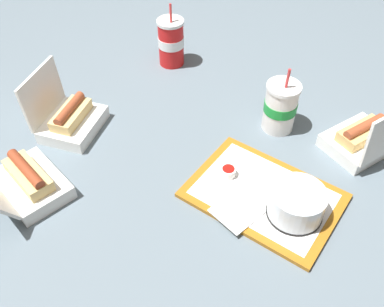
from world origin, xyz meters
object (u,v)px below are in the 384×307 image
(clamshell_hotdog_corner, at_px, (363,139))
(food_tray, at_px, (263,195))
(cake_container, at_px, (296,204))
(clamshell_hotdog_left, at_px, (25,182))
(soda_cup_left, at_px, (171,42))
(clamshell_hotdog_center, at_px, (69,118))
(ketchup_cup, at_px, (228,172))
(soda_cup_center, at_px, (280,107))
(plastic_fork, at_px, (262,177))

(clamshell_hotdog_corner, bearing_deg, food_tray, -123.07)
(cake_container, xyz_separation_m, clamshell_hotdog_corner, (0.10, 0.31, -0.01))
(clamshell_hotdog_left, xyz_separation_m, soda_cup_left, (0.05, 0.69, 0.04))
(clamshell_hotdog_left, relative_size, soda_cup_left, 1.21)
(clamshell_hotdog_left, bearing_deg, cake_container, 19.79)
(soda_cup_left, bearing_deg, clamshell_hotdog_center, -102.92)
(cake_container, height_order, soda_cup_left, soda_cup_left)
(ketchup_cup, relative_size, clamshell_hotdog_left, 0.15)
(soda_cup_center, bearing_deg, cake_container, -64.78)
(clamshell_hotdog_center, bearing_deg, food_tray, 0.54)
(clamshell_hotdog_corner, bearing_deg, soda_cup_left, 167.53)
(clamshell_hotdog_corner, height_order, clamshell_hotdog_center, same)
(plastic_fork, height_order, soda_cup_left, soda_cup_left)
(clamshell_hotdog_center, bearing_deg, ketchup_cup, 2.82)
(food_tray, xyz_separation_m, cake_container, (0.09, -0.03, 0.04))
(clamshell_hotdog_left, bearing_deg, clamshell_hotdog_center, 102.44)
(food_tray, distance_m, soda_cup_left, 0.67)
(food_tray, bearing_deg, soda_cup_center, 101.38)
(soda_cup_left, bearing_deg, soda_cup_center, -20.15)
(clamshell_hotdog_center, bearing_deg, cake_container, -1.70)
(cake_container, height_order, clamshell_hotdog_corner, clamshell_hotdog_corner)
(food_tray, xyz_separation_m, clamshell_hotdog_corner, (0.19, 0.29, 0.04))
(ketchup_cup, xyz_separation_m, soda_cup_center, (0.05, 0.26, 0.05))
(cake_container, height_order, soda_cup_center, soda_cup_center)
(food_tray, distance_m, plastic_fork, 0.06)
(clamshell_hotdog_left, bearing_deg, ketchup_cup, 31.75)
(cake_container, height_order, clamshell_hotdog_left, clamshell_hotdog_left)
(food_tray, bearing_deg, clamshell_hotdog_center, -179.46)
(ketchup_cup, relative_size, clamshell_hotdog_center, 0.20)
(clamshell_hotdog_left, distance_m, clamshell_hotdog_corner, 0.91)
(plastic_fork, distance_m, soda_cup_center, 0.23)
(ketchup_cup, distance_m, clamshell_hotdog_corner, 0.40)
(cake_container, distance_m, clamshell_hotdog_center, 0.69)
(cake_container, bearing_deg, ketchup_cup, 166.94)
(clamshell_hotdog_left, xyz_separation_m, clamshell_hotdog_center, (-0.05, 0.25, 0.00))
(plastic_fork, xyz_separation_m, clamshell_hotdog_center, (-0.58, -0.06, 0.03))
(clamshell_hotdog_center, distance_m, soda_cup_center, 0.61)
(clamshell_hotdog_center, xyz_separation_m, soda_cup_left, (0.10, 0.44, 0.04))
(ketchup_cup, bearing_deg, soda_cup_center, 78.62)
(food_tray, relative_size, ketchup_cup, 10.17)
(soda_cup_center, bearing_deg, ketchup_cup, -101.38)
(clamshell_hotdog_corner, xyz_separation_m, soda_cup_center, (-0.24, -0.01, 0.04))
(clamshell_hotdog_left, bearing_deg, plastic_fork, 30.21)
(clamshell_hotdog_center, distance_m, soda_cup_left, 0.46)
(ketchup_cup, distance_m, soda_cup_left, 0.58)
(food_tray, distance_m, clamshell_hotdog_corner, 0.34)
(clamshell_hotdog_corner, distance_m, soda_cup_center, 0.24)
(clamshell_hotdog_corner, bearing_deg, plastic_fork, -131.68)
(clamshell_hotdog_left, bearing_deg, soda_cup_center, 47.04)
(cake_container, xyz_separation_m, ketchup_cup, (-0.19, 0.04, -0.02))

